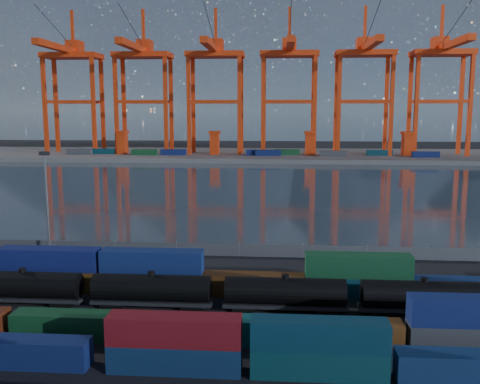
{
  "coord_description": "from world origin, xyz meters",
  "views": [
    {
      "loc": [
        6.34,
        -53.79,
        22.87
      ],
      "look_at": [
        0.0,
        30.0,
        10.0
      ],
      "focal_mm": 40.0,
      "sensor_mm": 36.0,
      "label": 1
    }
  ],
  "objects": [
    {
      "name": "ground",
      "position": [
        0.0,
        0.0,
        0.0
      ],
      "size": [
        700.0,
        700.0,
        0.0
      ],
      "primitive_type": "plane",
      "color": "black",
      "rests_on": "ground"
    },
    {
      "name": "harbor_water",
      "position": [
        0.0,
        105.0,
        0.01
      ],
      "size": [
        700.0,
        700.0,
        0.0
      ],
      "primitive_type": "plane",
      "color": "#2D3841",
      "rests_on": "ground"
    },
    {
      "name": "far_quay",
      "position": [
        0.0,
        210.0,
        1.0
      ],
      "size": [
        700.0,
        70.0,
        2.0
      ],
      "primitive_type": "cube",
      "color": "#514F4C",
      "rests_on": "ground"
    },
    {
      "name": "distant_mountains",
      "position": [
        63.02,
        1600.0,
        220.29
      ],
      "size": [
        2470.0,
        1100.0,
        520.0
      ],
      "color": "#1E2630",
      "rests_on": "ground"
    },
    {
      "name": "container_row_south",
      "position": [
        -10.89,
        -9.91,
        2.08
      ],
      "size": [
        139.91,
        2.4,
        5.12
      ],
      "color": "#373A3B",
      "rests_on": "ground"
    },
    {
      "name": "container_row_mid",
      "position": [
        -6.63,
        -3.89,
        1.79
      ],
      "size": [
        142.7,
        2.52,
        5.36
      ],
      "color": "#444549",
      "rests_on": "ground"
    },
    {
      "name": "container_row_north",
      "position": [
        -12.39,
        10.09,
        2.47
      ],
      "size": [
        141.89,
        2.61,
        5.56
      ],
      "color": "navy",
      "rests_on": "ground"
    },
    {
      "name": "tanker_string",
      "position": [
        -23.94,
        5.06,
        2.2
      ],
      "size": [
        107.25,
        3.06,
        4.38
      ],
      "color": "black",
      "rests_on": "ground"
    },
    {
      "name": "waterfront_fence",
      "position": [
        -0.0,
        28.0,
        1.0
      ],
      "size": [
        160.12,
        0.12,
        2.2
      ],
      "color": "#595B5E",
      "rests_on": "ground"
    },
    {
      "name": "yard_light_mast",
      "position": [
        -30.0,
        26.0,
        9.3
      ],
      "size": [
        1.6,
        0.4,
        16.6
      ],
      "color": "slate",
      "rests_on": "ground"
    },
    {
      "name": "gantry_cranes",
      "position": [
        -7.5,
        203.12,
        43.36
      ],
      "size": [
        202.21,
        52.24,
        70.74
      ],
      "color": "red",
      "rests_on": "ground"
    },
    {
      "name": "quay_containers",
      "position": [
        -11.0,
        195.46,
        3.3
      ],
      "size": [
        172.58,
        10.99,
        2.6
      ],
      "color": "navy",
      "rests_on": "far_quay"
    },
    {
      "name": "straddle_carriers",
      "position": [
        -2.5,
        200.0,
        7.82
      ],
      "size": [
        140.0,
        7.0,
        11.1
      ],
      "color": "red",
      "rests_on": "far_quay"
    }
  ]
}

